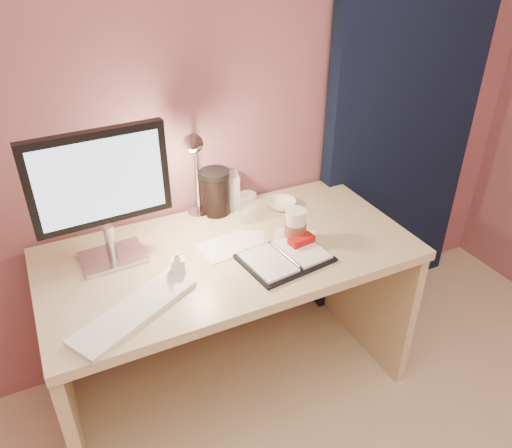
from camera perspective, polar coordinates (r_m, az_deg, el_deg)
name	(u,v)px	position (r m, az deg, el deg)	size (l,w,h in m)	color
room	(392,90)	(2.43, 15.29, 14.56)	(3.50, 3.50, 3.50)	#C6B28E
desk	(224,286)	(2.08, -3.69, -7.08)	(1.40, 0.70, 0.73)	#CBBC8F
monitor	(100,187)	(1.77, -17.36, 4.09)	(0.47, 0.18, 0.50)	silver
keyboard	(135,311)	(1.65, -13.67, -9.65)	(0.44, 0.13, 0.02)	white
planner	(286,256)	(1.84, 3.50, -3.64)	(0.34, 0.27, 0.05)	black
paper_a	(221,249)	(1.90, -4.07, -2.86)	(0.15, 0.15, 0.00)	white
paper_b	(294,240)	(1.95, 4.38, -1.81)	(0.16, 0.16, 0.00)	white
paper_c	(247,239)	(1.95, -1.02, -1.77)	(0.13, 0.13, 0.00)	white
coffee_cup	(296,227)	(1.92, 4.54, -0.31)	(0.08, 0.08, 0.14)	white
clear_cup	(248,207)	(2.05, -0.94, 1.94)	(0.07, 0.07, 0.12)	white
bowl	(282,204)	(2.16, 3.01, 2.27)	(0.12, 0.12, 0.04)	white
lotion_bottle	(178,263)	(1.76, -8.90, -4.40)	(0.05, 0.05, 0.10)	white
dark_jar	(215,194)	(2.10, -4.67, 3.42)	(0.12, 0.12, 0.17)	black
product_box	(227,191)	(2.14, -3.39, 3.76)	(0.10, 0.08, 0.16)	#B6B6B1
desk_lamp	(214,165)	(1.94, -4.85, 6.69)	(0.16, 0.25, 0.42)	silver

